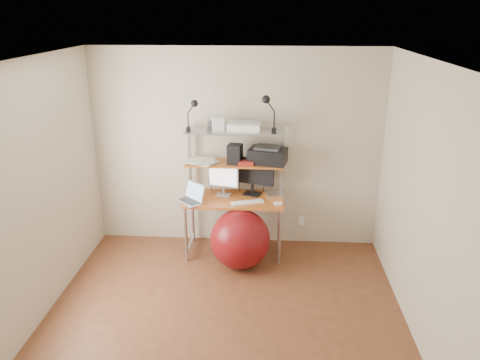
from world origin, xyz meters
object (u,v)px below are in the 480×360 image
(printer, at_px, (268,155))
(exercise_ball, at_px, (240,239))
(laptop, at_px, (192,198))
(monitor_black, at_px, (252,173))
(monitor_silver, at_px, (223,178))

(printer, distance_m, exercise_ball, 1.05)
(laptop, distance_m, exercise_ball, 0.75)
(exercise_ball, bearing_deg, monitor_black, 76.00)
(monitor_silver, xyz_separation_m, exercise_ball, (0.23, -0.42, -0.61))
(monitor_silver, bearing_deg, laptop, -137.63)
(monitor_black, xyz_separation_m, printer, (0.18, -0.01, 0.23))
(monitor_silver, bearing_deg, monitor_black, 20.33)
(printer, bearing_deg, exercise_ball, -110.29)
(printer, bearing_deg, laptop, -150.24)
(laptop, bearing_deg, monitor_black, 65.76)
(monitor_silver, relative_size, laptop, 1.01)
(monitor_silver, height_order, monitor_black, monitor_black)
(printer, relative_size, exercise_ball, 0.70)
(laptop, relative_size, printer, 0.85)
(printer, bearing_deg, monitor_black, -172.13)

